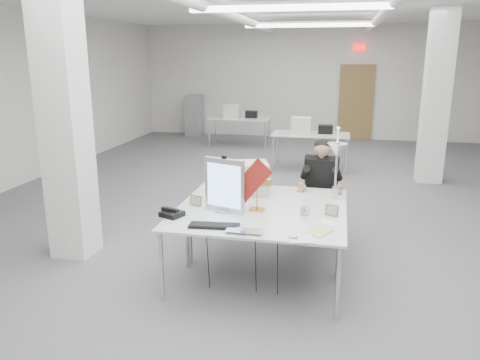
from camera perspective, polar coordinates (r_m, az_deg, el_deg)
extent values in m
cube|color=#525255|center=(7.24, 5.25, -4.11)|extent=(10.00, 14.00, 0.02)
cube|color=silver|center=(13.85, 9.01, 11.71)|extent=(10.00, 0.02, 3.20)
cube|color=white|center=(5.75, -20.54, 6.53)|extent=(0.45, 0.45, 3.20)
cube|color=white|center=(9.49, 22.79, 9.30)|extent=(0.45, 0.45, 3.20)
cube|color=brown|center=(13.81, 13.94, 9.16)|extent=(0.95, 0.08, 2.10)
cube|color=red|center=(13.71, 14.35, 15.38)|extent=(0.32, 0.06, 0.16)
cylinder|color=silver|center=(7.11, -4.40, 20.34)|extent=(0.16, 13.60, 0.16)
cylinder|color=silver|center=(6.86, 18.34, 19.87)|extent=(0.16, 13.60, 0.16)
cube|color=white|center=(6.88, 5.88, 20.16)|extent=(2.80, 0.14, 0.08)
cube|color=white|center=(10.85, 8.35, 18.17)|extent=(2.80, 0.14, 0.08)
cube|color=silver|center=(4.66, 1.73, -5.23)|extent=(1.80, 0.90, 0.02)
cube|color=silver|center=(5.50, 3.42, -2.05)|extent=(1.80, 0.90, 0.02)
cube|color=silver|center=(9.95, 8.61, 5.52)|extent=(1.60, 0.80, 0.02)
cube|color=silver|center=(12.38, -0.06, 7.53)|extent=(1.60, 0.80, 0.02)
cube|color=gray|center=(14.22, -5.59, 7.85)|extent=(0.45, 0.55, 1.20)
cube|color=silver|center=(4.88, -1.92, -0.64)|extent=(0.45, 0.18, 0.57)
cube|color=maroon|center=(4.77, 1.23, -0.28)|extent=(0.48, 0.12, 0.53)
cube|color=black|center=(4.52, -3.15, -5.59)|extent=(0.50, 0.21, 0.02)
imported|color=silver|center=(4.32, 0.39, -6.53)|extent=(0.35, 0.23, 0.03)
ellipsoid|color=#A5A5A9|center=(4.26, 6.48, -6.89)|extent=(0.10, 0.08, 0.03)
cube|color=black|center=(4.84, -8.29, -4.11)|extent=(0.26, 0.25, 0.05)
cube|color=olive|center=(5.14, -5.41, -2.51)|extent=(0.15, 0.07, 0.12)
cube|color=#A17245|center=(4.89, 11.13, -3.64)|extent=(0.15, 0.10, 0.12)
cylinder|color=#A9AAAE|center=(4.86, 7.95, -3.72)|extent=(0.11, 0.07, 0.11)
cube|color=silver|center=(4.31, 7.34, -6.86)|extent=(0.27, 0.35, 0.01)
cube|color=#CFBF7B|center=(4.46, 9.62, -6.18)|extent=(0.29, 0.32, 0.01)
cube|color=white|center=(4.69, 10.70, -5.16)|extent=(0.23, 0.21, 0.01)
cube|color=beige|center=(5.53, 1.30, 0.24)|extent=(0.49, 0.48, 0.38)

